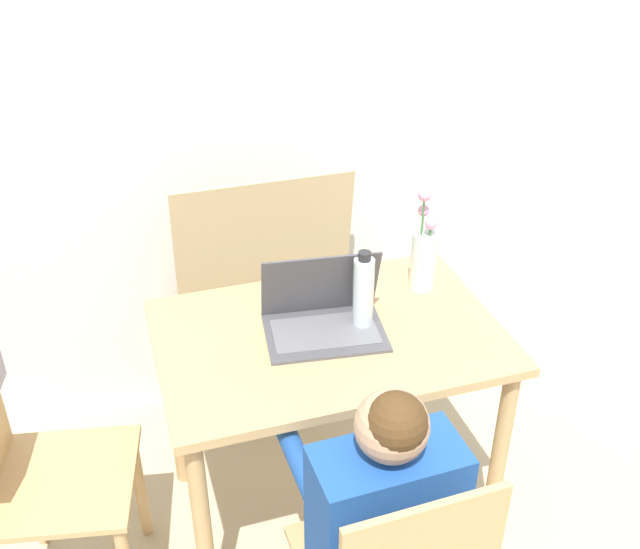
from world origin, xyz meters
TOP-DOWN VIEW (x-y plane):
  - wall_back at (0.00, 2.23)m, footprint 6.40×0.05m
  - dining_table at (-0.28, 1.47)m, footprint 1.02×0.68m
  - chair_spare at (-1.22, 1.44)m, footprint 0.50×0.47m
  - person_seated at (-0.34, 0.92)m, footprint 0.37×0.43m
  - laptop at (-0.29, 1.50)m, footprint 0.38×0.29m
  - flower_vase at (0.08, 1.62)m, footprint 0.08×0.08m
  - water_bottle at (-0.18, 1.47)m, footprint 0.06×0.06m
  - cardboard_panel at (-0.34, 2.09)m, footprint 0.65×0.16m

SIDE VIEW (x-z plane):
  - cardboard_panel at x=-0.34m, z-range 0.00..1.01m
  - chair_spare at x=-1.22m, z-range 0.16..1.05m
  - person_seated at x=-0.34m, z-range 0.13..1.15m
  - dining_table at x=-0.28m, z-range 0.27..1.02m
  - laptop at x=-0.29m, z-range 0.69..0.93m
  - water_bottle at x=-0.18m, z-range 0.75..1.00m
  - flower_vase at x=0.08m, z-range 0.70..1.06m
  - wall_back at x=0.00m, z-range 0.00..2.50m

